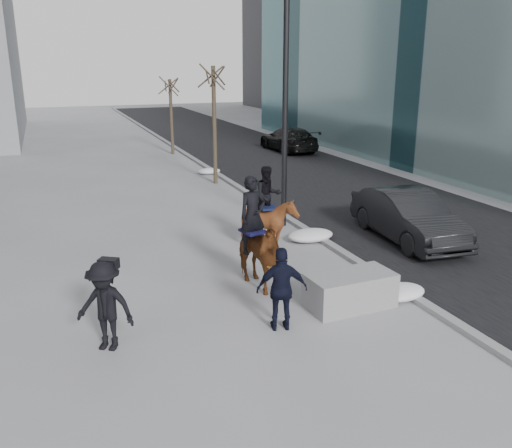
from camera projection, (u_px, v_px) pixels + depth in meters
name	position (u px, v px, depth m)	size (l,w,h in m)	color
ground	(275.00, 301.00, 12.41)	(120.00, 120.00, 0.00)	gray
road	(332.00, 186.00, 23.76)	(8.00, 90.00, 0.01)	black
curb	(247.00, 193.00, 22.36)	(0.25, 90.00, 0.12)	gray
planter	(350.00, 290.00, 12.01)	(1.94, 0.97, 0.77)	gray
car_near	(408.00, 216.00, 16.40)	(1.61, 4.63, 1.52)	black
car_far	(288.00, 139.00, 32.88)	(2.04, 5.01, 1.45)	black
tree_near	(214.00, 120.00, 23.54)	(1.20, 1.20, 5.65)	#372E20
tree_far	(171.00, 113.00, 31.36)	(1.20, 1.20, 4.76)	#393022
mounted_left	(255.00, 248.00, 12.81)	(1.31, 2.24, 2.73)	#4F290F
mounted_right	(269.00, 218.00, 15.44)	(1.34, 1.50, 2.44)	#522410
feeder	(282.00, 289.00, 10.86)	(1.11, 0.99, 1.75)	black
camera_crew	(105.00, 306.00, 10.10)	(1.31, 1.16, 1.75)	black
lamppost	(289.00, 70.00, 16.47)	(0.25, 2.62, 9.09)	black
snow_piles	(299.00, 228.00, 17.24)	(1.44, 16.24, 0.36)	white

